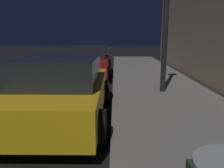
# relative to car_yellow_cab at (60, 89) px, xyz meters

# --- Properties ---
(car_yellow_cab) EXTENTS (2.15, 4.02, 1.43)m
(car_yellow_cab) POSITION_rel_car_yellow_cab_xyz_m (0.00, 0.00, 0.00)
(car_yellow_cab) COLOR gold
(car_yellow_cab) RESTS_ON ground
(car_red) EXTENTS (2.11, 4.39, 1.43)m
(car_red) POSITION_rel_car_yellow_cab_xyz_m (0.00, 5.72, -0.01)
(car_red) COLOR maroon
(car_red) RESTS_ON ground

